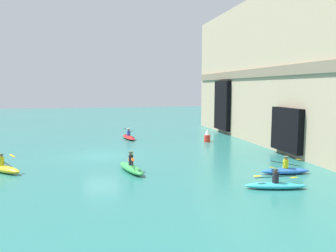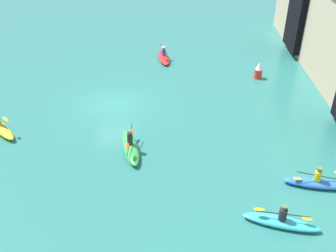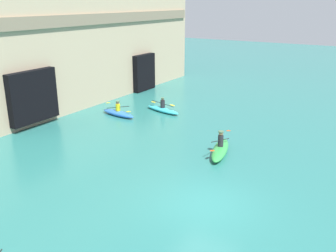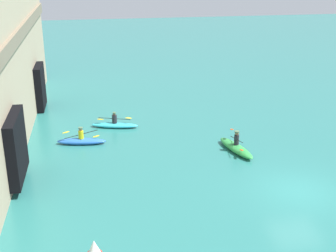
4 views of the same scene
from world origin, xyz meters
TOP-DOWN VIEW (x-y plane):
  - ground_plane at (0.00, 0.00)m, footprint 120.00×120.00m
  - kayak_yellow at (3.38, -5.93)m, footprint 2.80×2.84m
  - kayak_cyan at (9.97, 8.33)m, footprint 1.37×3.15m
  - kayak_blue at (7.53, 10.44)m, footprint 1.07×2.97m
  - kayak_red at (-7.66, 2.82)m, footprint 3.31×1.37m
  - kayak_green at (5.03, 1.65)m, footprint 3.33×1.58m
  - marker_buoy at (-4.31, 9.81)m, footprint 0.56×0.56m

SIDE VIEW (x-z plane):
  - ground_plane at x=0.00m, z-range 0.00..0.00m
  - kayak_cyan at x=9.97m, z-range -0.32..0.74m
  - kayak_red at x=-7.66m, z-range -0.32..0.75m
  - kayak_blue at x=7.53m, z-range -0.31..0.76m
  - kayak_yellow at x=3.38m, z-range -0.33..0.83m
  - kayak_green at x=5.03m, z-range -0.37..0.88m
  - marker_buoy at x=-4.31m, z-range -0.05..1.16m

